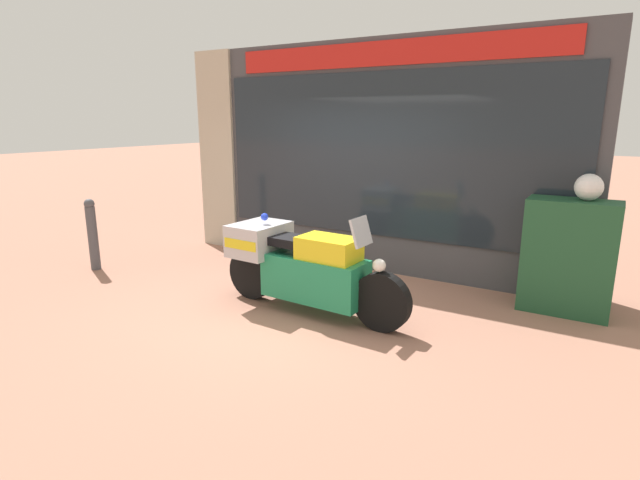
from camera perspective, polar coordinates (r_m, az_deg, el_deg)
ground_plane at (r=6.06m, az=-3.10°, el=-7.49°), size 60.00×60.00×0.00m
shop_building at (r=7.56m, az=3.07°, el=9.54°), size 6.19×0.55×3.26m
window_display at (r=7.49m, az=7.39°, el=0.36°), size 5.02×0.30×1.97m
paramedic_motorcycle at (r=5.75m, az=-2.26°, el=-2.76°), size 2.44×0.72×1.19m
utility_cabinet at (r=6.34m, az=26.50°, el=-1.76°), size 0.96×0.48×1.31m
white_helmet at (r=6.21m, az=28.37°, el=5.33°), size 0.30×0.30×0.30m
street_bollard at (r=8.04m, az=-24.57°, el=0.70°), size 0.15×0.15×1.06m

